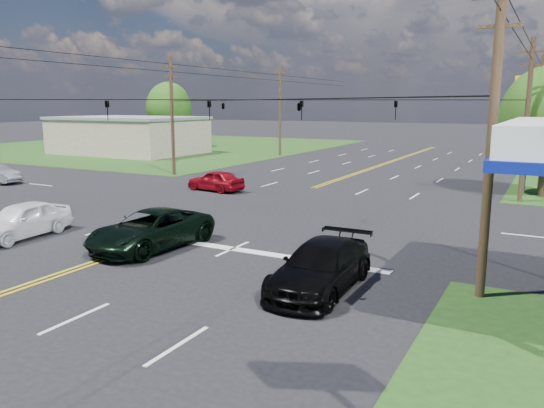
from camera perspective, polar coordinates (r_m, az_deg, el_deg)
The scene contains 17 objects.
ground at distance 29.95m, azimuth -1.70°, elevation -0.40°, with size 280.00×280.00×0.00m, color black.
grass_nw at distance 76.18m, azimuth -12.67°, elevation 6.11°, with size 46.00×48.00×0.03m, color #1D3E13.
stop_bar at distance 20.79m, azimuth -0.73°, elevation -5.42°, with size 10.00×0.50×0.02m, color silver.
retail_nw at distance 65.29m, azimuth -15.14°, elevation 7.04°, with size 16.00×11.00×4.00m, color tan.
pole_se at distance 16.58m, azimuth 22.57°, elevation 6.93°, with size 1.60×0.28×9.50m.
pole_nw at distance 44.21m, azimuth -10.69°, elevation 9.42°, with size 1.60×0.28×9.50m.
pole_ne at distance 34.52m, azimuth 25.71°, elevation 8.25°, with size 1.60×0.28×9.50m.
pole_left_far at distance 60.21m, azimuth 0.86°, elevation 10.14°, with size 1.60×0.28×10.00m.
pole_right_far at distance 53.50m, azimuth 26.77°, elevation 8.94°, with size 1.60×0.28×10.00m.
span_wire_signals at distance 29.39m, azimuth -1.77°, elevation 11.14°, with size 26.00×18.00×1.13m.
power_lines at distance 27.82m, azimuth -3.94°, elevation 16.52°, with size 26.04×100.00×0.64m.
tree_far_l at distance 74.03m, azimuth -11.05°, elevation 10.08°, with size 6.08×6.08×8.72m.
pickup_dkgreen at distance 21.98m, azimuth -12.91°, elevation -2.71°, with size 2.57×5.58×1.55m, color black.
suv_black at distance 16.79m, azimuth 5.29°, elevation -6.73°, with size 2.11×5.20×1.51m, color black.
pickup_white at distance 25.64m, azimuth -25.33°, elevation -1.56°, with size 1.84×4.58×1.56m, color white.
sedan_red at distance 35.88m, azimuth -6.08°, elevation 2.53°, with size 1.66×4.14×1.41m, color maroon.
polesign_ne at distance 38.08m, azimuth 26.10°, elevation 9.81°, with size 2.11×0.54×7.63m.
Camera 1 is at (14.67, -13.47, 5.78)m, focal length 35.00 mm.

